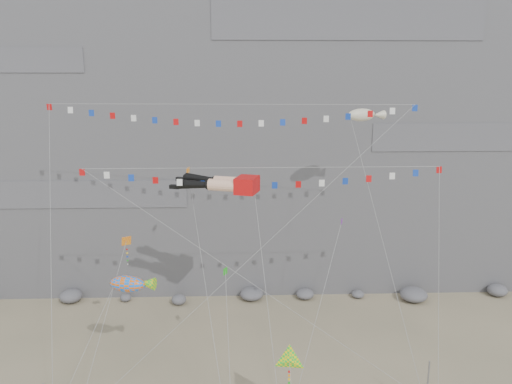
% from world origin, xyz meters
% --- Properties ---
extents(cliff, '(80.00, 28.00, 50.00)m').
position_xyz_m(cliff, '(0.00, 32.00, 25.00)').
color(cliff, slate).
rests_on(cliff, ground).
extents(talus_boulders, '(60.00, 3.00, 1.20)m').
position_xyz_m(talus_boulders, '(0.00, 17.00, 0.60)').
color(talus_boulders, slate).
rests_on(talus_boulders, ground).
extents(legs_kite, '(8.72, 14.56, 19.74)m').
position_xyz_m(legs_kite, '(-2.61, 5.03, 15.77)').
color(legs_kite, red).
rests_on(legs_kite, ground).
extents(flag_banner_upper, '(31.51, 15.23, 28.54)m').
position_xyz_m(flag_banner_upper, '(-2.16, 8.64, 21.97)').
color(flag_banner_upper, red).
rests_on(flag_banner_upper, ground).
extents(flag_banner_lower, '(29.04, 7.70, 22.61)m').
position_xyz_m(flag_banner_lower, '(0.65, 4.92, 17.08)').
color(flag_banner_lower, red).
rests_on(flag_banner_lower, ground).
extents(harlequin_kite, '(3.21, 10.07, 14.51)m').
position_xyz_m(harlequin_kite, '(-10.68, 4.70, 11.00)').
color(harlequin_kite, red).
rests_on(harlequin_kite, ground).
extents(fish_windsock, '(6.86, 7.29, 11.67)m').
position_xyz_m(fish_windsock, '(-9.99, 1.38, 8.68)').
color(fish_windsock, '#E65F0B').
rests_on(fish_windsock, ground).
extents(delta_kite, '(2.36, 4.17, 7.07)m').
position_xyz_m(delta_kite, '(2.01, -4.36, 5.36)').
color(delta_kite, yellow).
rests_on(delta_kite, ground).
extents(blimp_windsock, '(4.84, 14.26, 24.68)m').
position_xyz_m(blimp_windsock, '(9.89, 10.54, 20.88)').
color(blimp_windsock, beige).
rests_on(blimp_windsock, ground).
extents(small_kite_a, '(4.31, 15.15, 22.01)m').
position_xyz_m(small_kite_a, '(-5.79, 8.91, 15.78)').
color(small_kite_a, orange).
rests_on(small_kite_a, ground).
extents(small_kite_b, '(5.92, 10.09, 16.68)m').
position_xyz_m(small_kite_b, '(7.01, 4.27, 12.27)').
color(small_kite_b, '#741B9F').
rests_on(small_kite_b, ground).
extents(small_kite_c, '(1.34, 10.64, 13.34)m').
position_xyz_m(small_kite_c, '(-2.48, 3.03, 8.82)').
color(small_kite_c, green).
rests_on(small_kite_c, ground).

